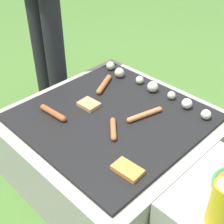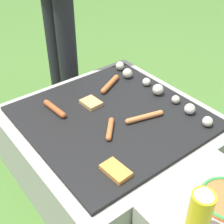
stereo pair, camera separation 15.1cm
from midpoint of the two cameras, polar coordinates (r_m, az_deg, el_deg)
ground_plane at (r=1.77m, az=-2.47°, el=-10.66°), size 14.00×14.00×0.00m
grill at (r=1.64m, az=-2.64°, el=-6.12°), size 0.92×0.92×0.38m
sausage_front_center at (r=1.50m, az=3.18°, el=-0.57°), size 0.07×0.20×0.03m
sausage_front_left at (r=1.74m, az=-3.96°, el=5.01°), size 0.10×0.18×0.03m
sausage_mid_right at (r=1.55m, az=-13.50°, el=-0.26°), size 0.18×0.04×0.03m
sausage_mid_left at (r=1.42m, az=-2.81°, el=-3.21°), size 0.12×0.11×0.03m
bread_slice_right at (r=1.23m, az=-0.68°, el=-10.67°), size 0.12×0.08×0.02m
bread_slice_center at (r=1.59m, az=-6.97°, el=1.31°), size 0.10×0.09×0.02m
mushroom_row at (r=1.70m, az=4.52°, el=4.67°), size 0.72×0.08×0.06m
condiment_bottle at (r=1.05m, az=15.42°, el=-15.73°), size 0.07×0.07×0.22m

